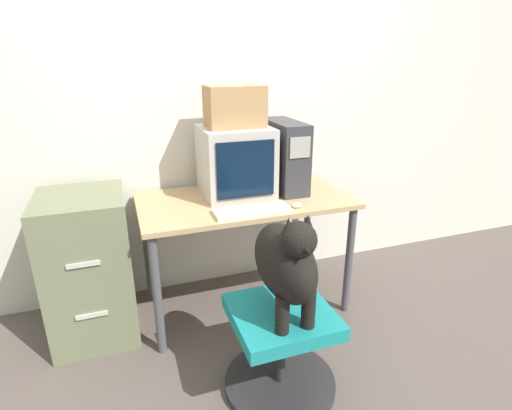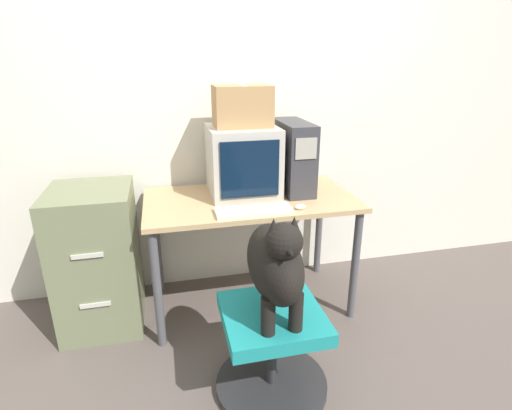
% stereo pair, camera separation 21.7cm
% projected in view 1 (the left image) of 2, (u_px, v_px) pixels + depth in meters
% --- Properties ---
extents(ground_plane, '(12.00, 12.00, 0.00)m').
position_uv_depth(ground_plane, '(263.00, 333.00, 2.48)').
color(ground_plane, '#564C47').
extents(wall_back, '(8.00, 0.05, 2.60)m').
position_uv_depth(wall_back, '(225.00, 106.00, 2.70)').
color(wall_back, silver).
rests_on(wall_back, ground_plane).
extents(desk, '(1.32, 0.71, 0.77)m').
position_uv_depth(desk, '(245.00, 212.00, 2.55)').
color(desk, tan).
rests_on(desk, ground_plane).
extents(crt_monitor, '(0.43, 0.42, 0.43)m').
position_uv_depth(crt_monitor, '(236.00, 161.00, 2.52)').
color(crt_monitor, '#B7B2A8').
rests_on(crt_monitor, desk).
extents(pc_tower, '(0.18, 0.46, 0.45)m').
position_uv_depth(pc_tower, '(285.00, 156.00, 2.62)').
color(pc_tower, '#333338').
rests_on(pc_tower, desk).
extents(keyboard, '(0.44, 0.16, 0.03)m').
position_uv_depth(keyboard, '(252.00, 210.00, 2.28)').
color(keyboard, beige).
rests_on(keyboard, desk).
extents(computer_mouse, '(0.06, 0.04, 0.03)m').
position_uv_depth(computer_mouse, '(297.00, 205.00, 2.35)').
color(computer_mouse, silver).
rests_on(computer_mouse, desk).
extents(office_chair, '(0.57, 0.57, 0.47)m').
position_uv_depth(office_chair, '(281.00, 347.00, 2.00)').
color(office_chair, '#262628').
rests_on(office_chair, ground_plane).
extents(dog, '(0.23, 0.49, 0.54)m').
position_uv_depth(dog, '(286.00, 261.00, 1.80)').
color(dog, black).
rests_on(dog, office_chair).
extents(filing_cabinet, '(0.47, 0.53, 0.89)m').
position_uv_depth(filing_cabinet, '(90.00, 267.00, 2.35)').
color(filing_cabinet, '#6B7251').
rests_on(filing_cabinet, ground_plane).
extents(cardboard_box, '(0.34, 0.23, 0.25)m').
position_uv_depth(cardboard_box, '(235.00, 106.00, 2.40)').
color(cardboard_box, '#A87F51').
rests_on(cardboard_box, crt_monitor).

